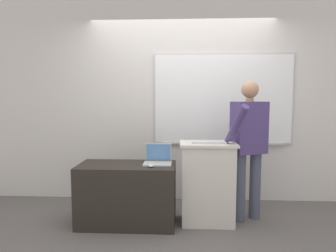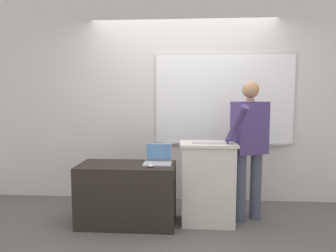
{
  "view_description": "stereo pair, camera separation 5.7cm",
  "coord_description": "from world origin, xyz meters",
  "px_view_note": "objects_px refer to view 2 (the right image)",
  "views": [
    {
      "loc": [
        0.02,
        -2.94,
        1.45
      ],
      "look_at": [
        -0.15,
        0.38,
        1.13
      ],
      "focal_mm": 32.0,
      "sensor_mm": 36.0,
      "label": 1
    },
    {
      "loc": [
        0.07,
        -2.93,
        1.45
      ],
      "look_at": [
        -0.15,
        0.38,
        1.13
      ],
      "focal_mm": 32.0,
      "sensor_mm": 36.0,
      "label": 2
    }
  ],
  "objects_px": {
    "wireless_keyboard": "(209,143)",
    "computer_mouse_by_laptop": "(151,165)",
    "person_presenter": "(249,142)",
    "laptop": "(158,157)",
    "computer_mouse_by_keyboard": "(231,142)",
    "lectern_podium": "(208,183)",
    "side_desk": "(127,194)"
  },
  "relations": [
    {
      "from": "wireless_keyboard",
      "to": "computer_mouse_by_laptop",
      "type": "height_order",
      "value": "wireless_keyboard"
    },
    {
      "from": "person_presenter",
      "to": "laptop",
      "type": "relative_size",
      "value": 5.15
    },
    {
      "from": "person_presenter",
      "to": "computer_mouse_by_keyboard",
      "type": "distance_m",
      "value": 0.28
    },
    {
      "from": "lectern_podium",
      "to": "wireless_keyboard",
      "type": "relative_size",
      "value": 2.45
    },
    {
      "from": "person_presenter",
      "to": "computer_mouse_by_keyboard",
      "type": "xyz_separation_m",
      "value": [
        -0.24,
        -0.16,
        0.02
      ]
    },
    {
      "from": "lectern_podium",
      "to": "side_desk",
      "type": "bearing_deg",
      "value": -175.2
    },
    {
      "from": "laptop",
      "to": "wireless_keyboard",
      "type": "distance_m",
      "value": 0.61
    },
    {
      "from": "wireless_keyboard",
      "to": "computer_mouse_by_keyboard",
      "type": "xyz_separation_m",
      "value": [
        0.24,
        0.0,
        0.01
      ]
    },
    {
      "from": "laptop",
      "to": "computer_mouse_by_laptop",
      "type": "distance_m",
      "value": 0.22
    },
    {
      "from": "side_desk",
      "to": "wireless_keyboard",
      "type": "distance_m",
      "value": 1.1
    },
    {
      "from": "computer_mouse_by_laptop",
      "to": "wireless_keyboard",
      "type": "bearing_deg",
      "value": 12.78
    },
    {
      "from": "person_presenter",
      "to": "computer_mouse_by_laptop",
      "type": "height_order",
      "value": "person_presenter"
    },
    {
      "from": "person_presenter",
      "to": "computer_mouse_by_laptop",
      "type": "distance_m",
      "value": 1.17
    },
    {
      "from": "lectern_podium",
      "to": "side_desk",
      "type": "relative_size",
      "value": 0.86
    },
    {
      "from": "lectern_podium",
      "to": "side_desk",
      "type": "distance_m",
      "value": 0.93
    },
    {
      "from": "laptop",
      "to": "computer_mouse_by_keyboard",
      "type": "height_order",
      "value": "computer_mouse_by_keyboard"
    },
    {
      "from": "side_desk",
      "to": "computer_mouse_by_laptop",
      "type": "distance_m",
      "value": 0.48
    },
    {
      "from": "lectern_podium",
      "to": "person_presenter",
      "type": "height_order",
      "value": "person_presenter"
    },
    {
      "from": "side_desk",
      "to": "person_presenter",
      "type": "distance_m",
      "value": 1.53
    },
    {
      "from": "lectern_podium",
      "to": "computer_mouse_by_keyboard",
      "type": "height_order",
      "value": "computer_mouse_by_keyboard"
    },
    {
      "from": "person_presenter",
      "to": "computer_mouse_by_keyboard",
      "type": "height_order",
      "value": "person_presenter"
    },
    {
      "from": "computer_mouse_by_keyboard",
      "to": "laptop",
      "type": "bearing_deg",
      "value": 175.54
    },
    {
      "from": "computer_mouse_by_keyboard",
      "to": "side_desk",
      "type": "bearing_deg",
      "value": -178.69
    },
    {
      "from": "computer_mouse_by_keyboard",
      "to": "lectern_podium",
      "type": "bearing_deg",
      "value": 168.13
    },
    {
      "from": "computer_mouse_by_laptop",
      "to": "computer_mouse_by_keyboard",
      "type": "relative_size",
      "value": 1.0
    },
    {
      "from": "side_desk",
      "to": "computer_mouse_by_keyboard",
      "type": "xyz_separation_m",
      "value": [
        1.16,
        0.03,
        0.61
      ]
    },
    {
      "from": "side_desk",
      "to": "laptop",
      "type": "distance_m",
      "value": 0.54
    },
    {
      "from": "lectern_podium",
      "to": "computer_mouse_by_keyboard",
      "type": "xyz_separation_m",
      "value": [
        0.24,
        -0.05,
        0.48
      ]
    },
    {
      "from": "laptop",
      "to": "computer_mouse_by_laptop",
      "type": "relative_size",
      "value": 3.17
    },
    {
      "from": "lectern_podium",
      "to": "laptop",
      "type": "xyz_separation_m",
      "value": [
        -0.57,
        0.01,
        0.29
      ]
    },
    {
      "from": "wireless_keyboard",
      "to": "lectern_podium",
      "type": "bearing_deg",
      "value": 93.74
    },
    {
      "from": "laptop",
      "to": "computer_mouse_by_laptop",
      "type": "height_order",
      "value": "laptop"
    }
  ]
}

